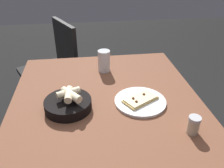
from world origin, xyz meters
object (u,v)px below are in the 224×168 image
at_px(bread_basket, 68,103).
at_px(pepper_shaker, 193,126).
at_px(beer_glass, 104,62).
at_px(chair_near, 55,64).
at_px(dining_table, 106,108).
at_px(pizza_plate, 140,101).

height_order(bread_basket, pepper_shaker, bread_basket).
xyz_separation_m(beer_glass, pepper_shaker, (-0.33, 0.65, -0.03)).
bearing_deg(chair_near, dining_table, 111.86).
bearing_deg(pepper_shaker, beer_glass, -62.97).
distance_m(dining_table, pepper_shaker, 0.48).
height_order(dining_table, chair_near, chair_near).
height_order(dining_table, pizza_plate, pizza_plate).
distance_m(dining_table, beer_glass, 0.36).
relative_size(pizza_plate, pepper_shaker, 3.15).
relative_size(dining_table, bread_basket, 4.83).
bearing_deg(pizza_plate, dining_table, -15.25).
bearing_deg(beer_glass, chair_near, -55.83).
bearing_deg(beer_glass, bread_basket, 60.13).
bearing_deg(bread_basket, chair_near, -80.22).
distance_m(bread_basket, beer_glass, 0.46).
bearing_deg(chair_near, beer_glass, 124.17).
xyz_separation_m(dining_table, pizza_plate, (-0.18, 0.05, 0.06)).
bearing_deg(dining_table, pizza_plate, 164.75).
distance_m(bread_basket, chair_near, 1.02).
height_order(beer_glass, pepper_shaker, beer_glass).
xyz_separation_m(pizza_plate, beer_glass, (0.15, -0.39, 0.06)).
distance_m(beer_glass, chair_near, 0.75).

